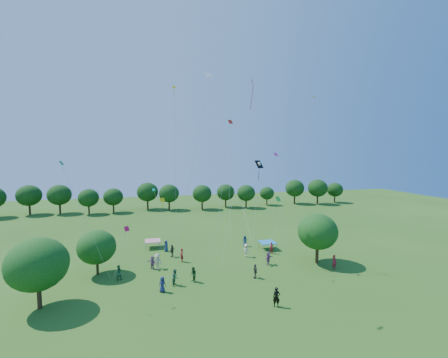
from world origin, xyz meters
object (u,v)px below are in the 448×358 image
(tent_blue, at_px, (267,242))
(man_in_black, at_px, (276,297))
(near_tree_west, at_px, (38,264))
(near_tree_north, at_px, (97,247))
(tent_red_stripe, at_px, (153,241))
(near_tree_east, at_px, (318,232))
(red_high_kite, at_px, (247,116))
(pirate_kite, at_px, (259,166))

(tent_blue, bearing_deg, man_in_black, -109.17)
(near_tree_west, bearing_deg, tent_blue, 22.16)
(near_tree_north, distance_m, tent_red_stripe, 10.78)
(near_tree_east, height_order, red_high_kite, red_high_kite)
(man_in_black, xyz_separation_m, pirate_kite, (2.18, 10.66, 11.40))
(tent_blue, xyz_separation_m, man_in_black, (-5.36, -15.41, -0.14))
(tent_red_stripe, bearing_deg, man_in_black, -61.91)
(near_tree_north, distance_m, man_in_black, 20.67)
(near_tree_west, height_order, near_tree_east, near_tree_west)
(near_tree_north, distance_m, near_tree_east, 26.53)
(near_tree_west, xyz_separation_m, tent_red_stripe, (9.98, 15.32, -3.03))
(tent_red_stripe, height_order, pirate_kite, pirate_kite)
(pirate_kite, bearing_deg, red_high_kite, 160.38)
(red_high_kite, bearing_deg, near_tree_west, -163.40)
(man_in_black, relative_size, red_high_kite, 0.08)
(man_in_black, bearing_deg, tent_red_stripe, 131.99)
(near_tree_north, bearing_deg, red_high_kite, -1.32)
(man_in_black, bearing_deg, pirate_kite, 92.36)
(near_tree_west, height_order, red_high_kite, red_high_kite)
(near_tree_north, height_order, tent_blue, near_tree_north)
(near_tree_north, relative_size, tent_red_stripe, 2.34)
(near_tree_north, height_order, man_in_black, near_tree_north)
(pirate_kite, height_order, red_high_kite, red_high_kite)
(near_tree_west, height_order, tent_red_stripe, near_tree_west)
(near_tree_north, distance_m, red_high_kite, 23.30)
(tent_red_stripe, distance_m, man_in_black, 22.80)
(red_high_kite, bearing_deg, near_tree_east, -14.80)
(man_in_black, bearing_deg, red_high_kite, 100.20)
(pirate_kite, bearing_deg, tent_red_stripe, 143.79)
(near_tree_east, height_order, tent_red_stripe, near_tree_east)
(man_in_black, height_order, pirate_kite, pirate_kite)
(near_tree_north, bearing_deg, tent_red_stripe, 53.85)
(near_tree_west, distance_m, red_high_kite, 26.56)
(tent_red_stripe, distance_m, red_high_kite, 22.63)
(tent_blue, relative_size, pirate_kite, 0.19)
(near_tree_east, bearing_deg, red_high_kite, 165.20)
(near_tree_north, height_order, pirate_kite, pirate_kite)
(tent_red_stripe, relative_size, man_in_black, 1.23)
(near_tree_east, distance_m, pirate_kite, 11.12)
(tent_red_stripe, bearing_deg, near_tree_west, -123.08)
(near_tree_east, relative_size, pirate_kite, 0.54)
(near_tree_north, bearing_deg, tent_blue, 9.72)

